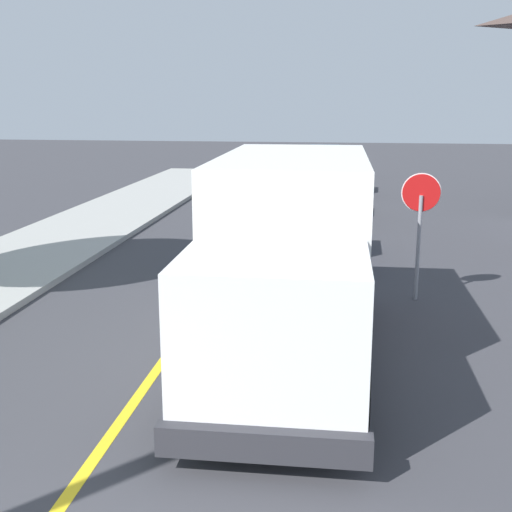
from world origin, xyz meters
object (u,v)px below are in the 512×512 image
(box_truck, at_px, (290,248))
(stop_sign, at_px, (420,212))
(parked_car_furthest, at_px, (324,162))
(parked_car_far, at_px, (333,176))
(parked_car_mid, at_px, (317,196))
(parked_car_near, at_px, (306,228))

(box_truck, relative_size, stop_sign, 2.72)
(box_truck, height_order, parked_car_furthest, box_truck)
(box_truck, height_order, parked_car_far, box_truck)
(box_truck, distance_m, parked_car_mid, 12.71)
(box_truck, height_order, stop_sign, box_truck)
(parked_car_far, bearing_deg, parked_car_mid, -93.76)
(parked_car_mid, distance_m, parked_car_far, 6.16)
(parked_car_near, xyz_separation_m, parked_car_mid, (0.02, 5.99, 0.00))
(parked_car_far, distance_m, stop_sign, 15.70)
(parked_car_mid, bearing_deg, parked_car_furthest, 91.05)
(box_truck, relative_size, parked_car_furthest, 1.63)
(parked_car_furthest, bearing_deg, parked_car_near, -89.35)
(parked_car_near, relative_size, parked_car_far, 0.99)
(parked_car_mid, xyz_separation_m, parked_car_furthest, (-0.23, 12.33, 0.00))
(parked_car_far, bearing_deg, parked_car_near, -91.99)
(parked_car_near, bearing_deg, stop_sign, -53.28)
(parked_car_mid, xyz_separation_m, parked_car_far, (0.40, 6.15, 0.00))
(parked_car_furthest, distance_m, stop_sign, 21.91)
(parked_car_near, distance_m, stop_sign, 4.36)
(parked_car_far, distance_m, parked_car_furthest, 6.22)
(parked_car_furthest, xyz_separation_m, stop_sign, (2.74, -21.71, 1.06))
(box_truck, height_order, parked_car_mid, box_truck)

